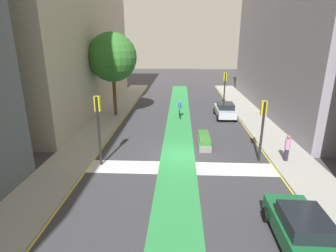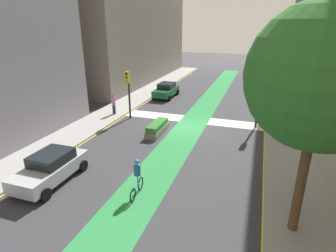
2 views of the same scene
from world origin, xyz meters
name	(u,v)px [view 1 (image 1 of 2)]	position (x,y,z in m)	size (l,w,h in m)	color
ground_plane	(181,155)	(0.00, 0.00, 0.00)	(120.00, 120.00, 0.00)	#38383D
bike_lane_paint	(178,155)	(-0.25, 0.00, 0.00)	(2.40, 60.00, 0.01)	#2D8C47
crosswalk_band	(181,168)	(0.00, -2.00, 0.00)	(12.00, 1.80, 0.01)	silver
sidewalk_left	(78,152)	(-7.50, 0.00, 0.07)	(3.00, 60.00, 0.15)	#9E9E99
curb_stripe_left	(98,154)	(-6.00, 0.00, 0.01)	(0.16, 60.00, 0.01)	yellow
sidewalk_right	(289,156)	(7.50, 0.00, 0.07)	(3.00, 60.00, 0.15)	#9E9E99
curb_stripe_right	(267,157)	(6.00, 0.00, 0.01)	(0.16, 60.00, 0.01)	yellow
traffic_signal_near_right	(263,120)	(5.26, -0.52, 2.88)	(0.35, 0.52, 4.09)	black
traffic_signal_near_left	(98,118)	(-5.25, -1.64, 3.17)	(0.35, 0.52, 4.54)	black
traffic_signal_far_right	(225,83)	(5.12, 14.52, 2.92)	(0.35, 0.52, 4.15)	black
car_green_right_near	(302,229)	(4.67, -8.61, 0.80)	(2.09, 4.23, 1.57)	#196033
car_silver_right_far	(225,110)	(4.59, 10.03, 0.80)	(2.03, 4.20, 1.57)	#B2B7BF
cyclist_in_lane	(180,109)	(-0.17, 9.71, 0.97)	(0.32, 1.73, 1.86)	black
pedestrian_sidewalk_right_a	(287,148)	(6.96, -0.84, 1.06)	(0.34, 0.34, 1.78)	#262638
street_tree_near	(112,57)	(-7.06, 10.05, 6.15)	(4.94, 4.94, 8.49)	brown
median_planter	(204,141)	(1.75, 1.95, 0.40)	(0.90, 2.95, 0.85)	slate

